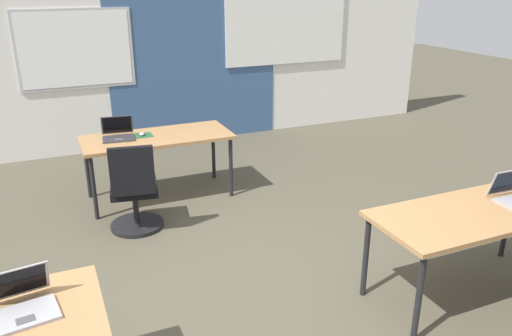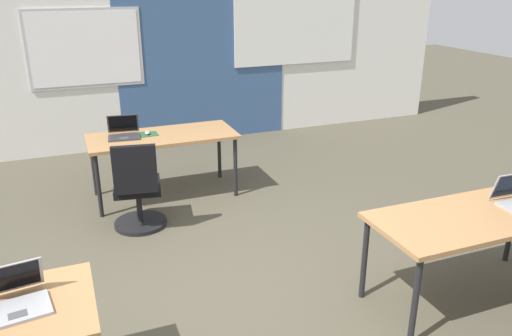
{
  "view_description": "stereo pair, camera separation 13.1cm",
  "coord_description": "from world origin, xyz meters",
  "views": [
    {
      "loc": [
        -1.11,
        -3.06,
        2.36
      ],
      "look_at": [
        0.41,
        0.43,
        0.9
      ],
      "focal_mm": 35.54,
      "sensor_mm": 36.0,
      "label": 1
    },
    {
      "loc": [
        -0.98,
        -3.11,
        2.36
      ],
      "look_at": [
        0.41,
        0.43,
        0.9
      ],
      "focal_mm": 35.54,
      "sensor_mm": 36.0,
      "label": 2
    }
  ],
  "objects": [
    {
      "name": "ground_plane",
      "position": [
        0.0,
        0.0,
        0.0
      ],
      "size": [
        24.0,
        24.0,
        0.0
      ],
      "color": "#4C4738"
    },
    {
      "name": "mouse_far_left",
      "position": [
        -0.15,
        2.27,
        0.74
      ],
      "size": [
        0.07,
        0.11,
        0.03
      ],
      "color": "#B2B2B7",
      "rests_on": "mousepad_far_left"
    },
    {
      "name": "desk_near_right",
      "position": [
        1.75,
        -0.6,
        0.66
      ],
      "size": [
        1.6,
        0.7,
        0.72
      ],
      "color": "#A37547",
      "rests_on": "ground"
    },
    {
      "name": "chair_far_left",
      "position": [
        -0.41,
        1.49,
        0.38
      ],
      "size": [
        0.52,
        0.57,
        0.92
      ],
      "rotation": [
        0.0,
        0.0,
        2.98
      ],
      "color": "black",
      "rests_on": "ground"
    },
    {
      "name": "laptop_far_left",
      "position": [
        -0.4,
        2.28,
        0.77
      ],
      "size": [
        0.36,
        0.35,
        0.23
      ],
      "rotation": [
        0.0,
        0.0,
        -0.12
      ],
      "color": "#333338",
      "rests_on": "desk_far_center"
    },
    {
      "name": "mousepad_far_left",
      "position": [
        -0.15,
        2.27,
        0.72
      ],
      "size": [
        0.22,
        0.19,
        0.0
      ],
      "color": "#23512D",
      "rests_on": "desk_far_center"
    },
    {
      "name": "desk_far_center",
      "position": [
        0.0,
        2.2,
        0.66
      ],
      "size": [
        1.6,
        0.7,
        0.72
      ],
      "color": "#A37547",
      "rests_on": "ground"
    },
    {
      "name": "laptop_near_left_inner",
      "position": [
        -1.35,
        -0.57,
        0.77
      ],
      "size": [
        0.37,
        0.36,
        0.22
      ],
      "rotation": [
        0.0,
        0.0,
        0.14
      ],
      "color": "#9E9EA3",
      "rests_on": "desk_near_left"
    },
    {
      "name": "back_wall_assembly",
      "position": [
        0.04,
        4.2,
        1.41
      ],
      "size": [
        10.0,
        0.27,
        2.8
      ],
      "color": "silver",
      "rests_on": "ground"
    }
  ]
}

